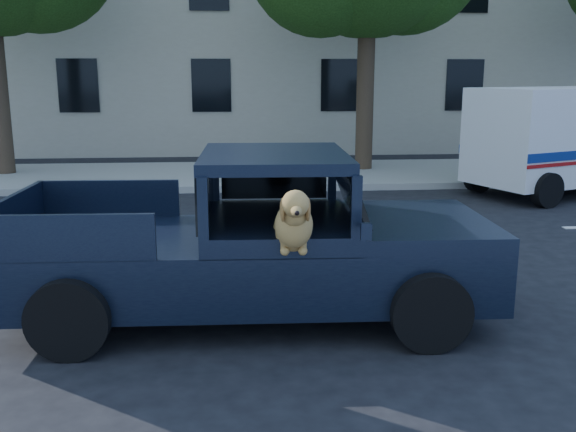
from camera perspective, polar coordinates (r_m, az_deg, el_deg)
ground at (r=7.39m, az=-17.48°, el=-8.42°), size 120.00×120.00×0.00m
far_sidewalk at (r=16.21m, az=-10.64°, el=3.51°), size 60.00×4.00×0.15m
lane_stripes at (r=10.46m, az=-2.72°, el=-1.64°), size 21.60×0.14×0.01m
building_main at (r=23.35m, az=-1.61°, el=17.32°), size 26.00×6.00×9.00m
pickup_truck at (r=6.85m, az=-3.88°, el=-4.19°), size 5.04×2.62×1.78m
mail_truck at (r=15.04m, az=23.06°, el=5.56°), size 4.56×3.32×2.28m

